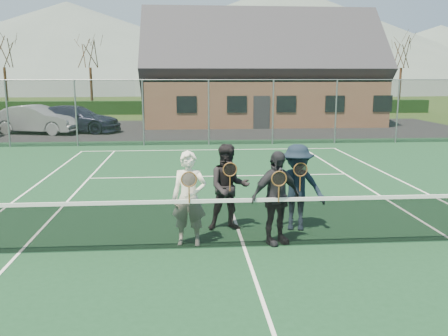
% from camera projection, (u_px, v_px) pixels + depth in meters
% --- Properties ---
extents(ground, '(220.00, 220.00, 0.00)m').
position_uv_depth(ground, '(204.00, 129.00, 28.48)').
color(ground, '#2D4418').
rests_on(ground, ground).
extents(court_surface, '(30.00, 30.00, 0.02)m').
position_uv_depth(court_surface, '(244.00, 248.00, 8.91)').
color(court_surface, '#14381E').
rests_on(court_surface, ground).
extents(tarmac_carpark, '(40.00, 12.00, 0.01)m').
position_uv_depth(tarmac_carpark, '(136.00, 130.00, 28.16)').
color(tarmac_carpark, black).
rests_on(tarmac_carpark, ground).
extents(hedge_row, '(40.00, 1.20, 1.10)m').
position_uv_depth(hedge_row, '(198.00, 107.00, 40.11)').
color(hedge_row, black).
rests_on(hedge_row, ground).
extents(hill_west, '(110.00, 110.00, 18.00)m').
position_uv_depth(hill_west, '(69.00, 47.00, 98.15)').
color(hill_west, '#506058').
rests_on(hill_west, ground).
extents(hill_centre, '(120.00, 120.00, 22.00)m').
position_uv_depth(hill_centre, '(283.00, 38.00, 101.30)').
color(hill_centre, '#516258').
rests_on(hill_centre, ground).
extents(hill_east, '(90.00, 90.00, 14.00)m').
position_uv_depth(hill_east, '(439.00, 58.00, 104.82)').
color(hill_east, '#54655C').
rests_on(hill_east, ground).
extents(car_b, '(5.04, 2.89, 1.57)m').
position_uv_depth(car_b, '(37.00, 120.00, 26.28)').
color(car_b, '#919599').
rests_on(car_b, ground).
extents(car_c, '(5.57, 3.32, 1.51)m').
position_uv_depth(car_c, '(75.00, 119.00, 26.95)').
color(car_c, '#181B31').
rests_on(car_c, ground).
extents(court_markings, '(11.03, 23.83, 0.01)m').
position_uv_depth(court_markings, '(244.00, 247.00, 8.91)').
color(court_markings, white).
rests_on(court_markings, court_surface).
extents(tennis_net, '(11.68, 0.08, 1.10)m').
position_uv_depth(tennis_net, '(244.00, 221.00, 8.81)').
color(tennis_net, slate).
rests_on(tennis_net, ground).
extents(perimeter_fence, '(30.07, 0.07, 3.02)m').
position_uv_depth(perimeter_fence, '(209.00, 112.00, 21.83)').
color(perimeter_fence, slate).
rests_on(perimeter_fence, ground).
extents(clubhouse, '(15.60, 8.20, 7.70)m').
position_uv_depth(clubhouse, '(260.00, 63.00, 31.94)').
color(clubhouse, '#9E6B4C').
rests_on(clubhouse, ground).
extents(tree_a, '(3.20, 3.20, 7.77)m').
position_uv_depth(tree_a, '(2.00, 43.00, 38.83)').
color(tree_a, '#332012').
rests_on(tree_a, ground).
extents(tree_b, '(3.20, 3.20, 7.77)m').
position_uv_depth(tree_b, '(89.00, 44.00, 39.38)').
color(tree_b, '#362013').
rests_on(tree_b, ground).
extents(tree_c, '(3.20, 3.20, 7.77)m').
position_uv_depth(tree_c, '(221.00, 44.00, 40.24)').
color(tree_c, '#392815').
rests_on(tree_c, ground).
extents(tree_d, '(3.20, 3.20, 7.77)m').
position_uv_depth(tree_d, '(336.00, 45.00, 41.03)').
color(tree_d, '#3A2215').
rests_on(tree_d, ground).
extents(tree_e, '(3.20, 3.20, 7.77)m').
position_uv_depth(tree_e, '(403.00, 45.00, 41.50)').
color(tree_e, '#382014').
rests_on(tree_e, ground).
extents(player_a, '(0.71, 0.54, 1.80)m').
position_uv_depth(player_a, '(189.00, 199.00, 8.90)').
color(player_a, white).
rests_on(player_a, court_surface).
extents(player_b, '(0.91, 0.73, 1.80)m').
position_uv_depth(player_b, '(229.00, 187.00, 9.79)').
color(player_b, black).
rests_on(player_b, court_surface).
extents(player_c, '(1.14, 0.81, 1.80)m').
position_uv_depth(player_c, '(276.00, 198.00, 8.95)').
color(player_c, '#25262B').
rests_on(player_c, court_surface).
extents(player_d, '(1.29, 0.92, 1.80)m').
position_uv_depth(player_d, '(297.00, 187.00, 9.78)').
color(player_d, black).
rests_on(player_d, court_surface).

